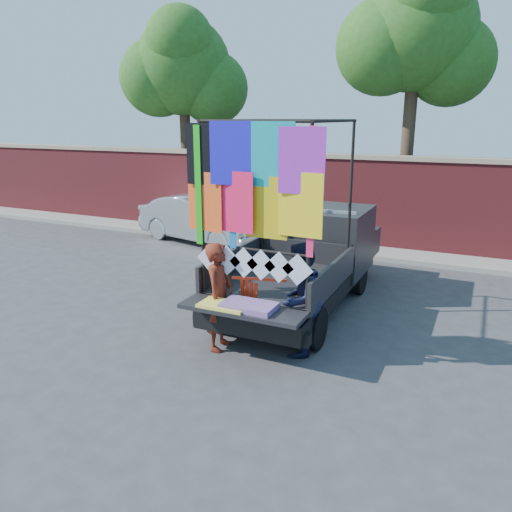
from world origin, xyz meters
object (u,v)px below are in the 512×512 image
at_px(sedan, 203,219).
at_px(man, 300,299).
at_px(pickup_truck, 312,255).
at_px(woman, 219,297).

height_order(sedan, man, man).
distance_m(pickup_truck, sedan, 5.50).
bearing_deg(woman, sedan, 26.04).
distance_m(sedan, man, 7.68).
xyz_separation_m(woman, man, (1.22, 0.34, 0.03)).
bearing_deg(sedan, pickup_truck, -112.80).
relative_size(pickup_truck, sedan, 1.35).
xyz_separation_m(pickup_truck, woman, (-0.55, -2.85, -0.03)).
distance_m(pickup_truck, woman, 2.90).
bearing_deg(sedan, man, -125.24).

